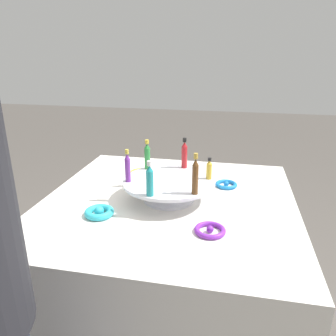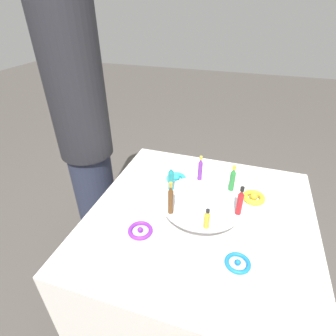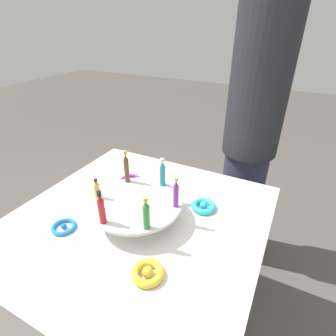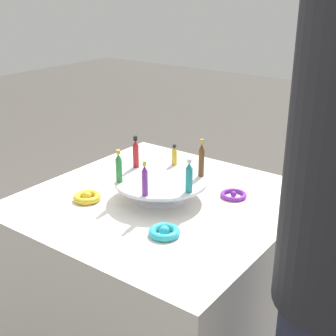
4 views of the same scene
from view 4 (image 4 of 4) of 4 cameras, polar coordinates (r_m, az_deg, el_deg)
party_table at (r=1.98m, az=-0.81°, el=-12.98°), size 0.98×0.98×0.70m
display_stand at (r=1.78m, az=-0.88°, el=-2.11°), size 0.36×0.36×0.08m
bottle_green at (r=1.73m, az=-6.01°, el=0.09°), size 0.02×0.02×0.13m
bottle_purple at (r=1.61m, az=-2.85°, el=-1.46°), size 0.02×0.02×0.13m
bottle_teal at (r=1.64m, az=2.58°, el=-1.09°), size 0.03×0.03×0.13m
bottle_brown at (r=1.77m, az=4.09°, el=1.06°), size 0.02×0.02×0.15m
bottle_gold at (r=1.89m, az=0.77°, el=1.53°), size 0.02×0.02×0.09m
bottle_red at (r=1.86m, az=-3.95°, el=1.82°), size 0.02×0.02×0.13m
ribbon_bow_teal at (r=1.55m, az=-0.45°, el=-7.78°), size 0.10×0.10×0.03m
ribbon_bow_purple at (r=1.83m, az=7.99°, el=-3.25°), size 0.10×0.10×0.02m
ribbon_bow_blue at (r=2.05m, az=-1.18°, el=-0.16°), size 0.09×0.09×0.02m
ribbon_bow_gold at (r=1.81m, az=-9.83°, el=-3.50°), size 0.11×0.11×0.04m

